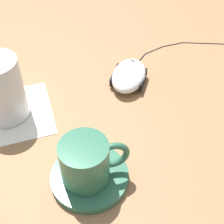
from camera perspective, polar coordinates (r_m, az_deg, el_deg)
ground_plane at (r=0.58m, az=-8.50°, el=-2.68°), size 3.00×3.00×0.00m
saucer at (r=0.50m, az=-4.11°, el=-11.68°), size 0.12×0.12×0.01m
coffee_cup at (r=0.46m, az=-4.66°, el=-9.05°), size 0.07×0.10×0.07m
computer_mouse at (r=0.65m, az=3.10°, el=6.69°), size 0.13×0.10×0.04m
mouse_cable at (r=0.79m, az=13.52°, el=11.46°), size 0.09×0.29×0.00m
napkin_under_glass at (r=0.62m, az=-17.87°, el=-0.36°), size 0.18×0.18×0.00m
drinking_glass at (r=0.58m, az=-19.64°, el=3.95°), size 0.08×0.08×0.12m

